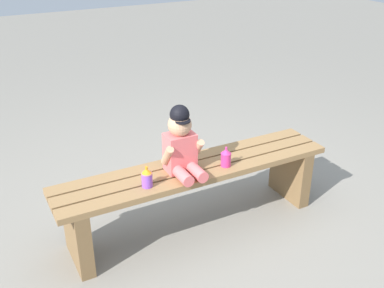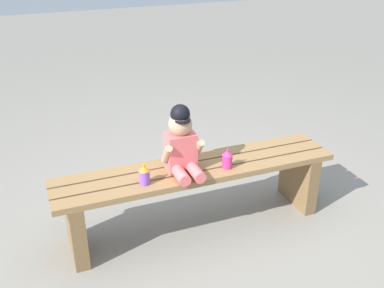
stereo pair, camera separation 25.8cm
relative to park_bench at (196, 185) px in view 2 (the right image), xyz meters
The scene contains 5 objects.
ground_plane 0.30m from the park_bench, ahead, with size 16.00×16.00×0.00m, color gray.
park_bench is the anchor object (origin of this frame).
child_figure 0.32m from the park_bench, behind, with size 0.23×0.27×0.40m.
sippy_cup_left 0.40m from the park_bench, 166.87° to the right, with size 0.06×0.06×0.12m.
sippy_cup_right 0.26m from the park_bench, 26.25° to the right, with size 0.06×0.06×0.12m.
Camera 2 is at (-0.89, -2.21, 1.74)m, focal length 42.72 mm.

